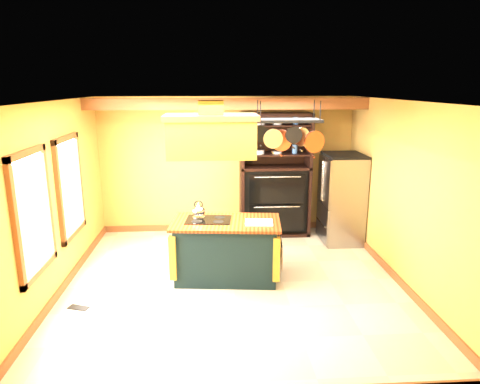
{
  "coord_description": "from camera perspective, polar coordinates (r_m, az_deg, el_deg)",
  "views": [
    {
      "loc": [
        -0.29,
        -5.92,
        2.92
      ],
      "look_at": [
        0.12,
        0.3,
        1.35
      ],
      "focal_mm": 32.0,
      "sensor_mm": 36.0,
      "label": 1
    }
  ],
  "objects": [
    {
      "name": "floor",
      "position": [
        6.6,
        -0.89,
        -12.08
      ],
      "size": [
        5.0,
        5.0,
        0.0
      ],
      "primitive_type": "plane",
      "color": "beige",
      "rests_on": "ground"
    },
    {
      "name": "ceiling",
      "position": [
        5.93,
        -0.99,
        12.03
      ],
      "size": [
        5.0,
        5.0,
        0.0
      ],
      "primitive_type": "plane",
      "rotation": [
        3.14,
        0.0,
        0.0
      ],
      "color": "white",
      "rests_on": "wall_back"
    },
    {
      "name": "wall_back",
      "position": [
        8.57,
        -1.78,
        3.59
      ],
      "size": [
        5.0,
        0.02,
        2.7
      ],
      "primitive_type": "cube",
      "color": "#B89443",
      "rests_on": "floor"
    },
    {
      "name": "wall_front",
      "position": [
        3.77,
        1.01,
        -10.42
      ],
      "size": [
        5.0,
        0.02,
        2.7
      ],
      "primitive_type": "cube",
      "color": "#B89443",
      "rests_on": "floor"
    },
    {
      "name": "wall_left",
      "position": [
        6.51,
        -23.5,
        -1.0
      ],
      "size": [
        0.02,
        5.0,
        2.7
      ],
      "primitive_type": "cube",
      "color": "#B89443",
      "rests_on": "floor"
    },
    {
      "name": "wall_right",
      "position": [
        6.73,
        20.85,
        -0.28
      ],
      "size": [
        0.02,
        5.0,
        2.7
      ],
      "primitive_type": "cube",
      "color": "#B89443",
      "rests_on": "floor"
    },
    {
      "name": "ceiling_beam",
      "position": [
        7.63,
        -1.63,
        11.67
      ],
      "size": [
        5.0,
        0.15,
        0.2
      ],
      "primitive_type": "cube",
      "color": "brown",
      "rests_on": "ceiling"
    },
    {
      "name": "window_near",
      "position": [
        5.76,
        -25.81,
        -2.58
      ],
      "size": [
        0.06,
        1.06,
        1.56
      ],
      "color": "brown",
      "rests_on": "wall_left"
    },
    {
      "name": "window_far",
      "position": [
        7.04,
        -21.68,
        0.67
      ],
      "size": [
        0.06,
        1.06,
        1.56
      ],
      "color": "brown",
      "rests_on": "wall_left"
    },
    {
      "name": "kitchen_island",
      "position": [
        6.61,
        -1.86,
        -7.62
      ],
      "size": [
        1.71,
        1.06,
        1.11
      ],
      "rotation": [
        0.0,
        0.0,
        -0.1
      ],
      "color": "black",
      "rests_on": "floor"
    },
    {
      "name": "range_hood",
      "position": [
        6.17,
        -3.84,
        7.72
      ],
      "size": [
        1.32,
        0.75,
        0.8
      ],
      "color": "#B98D2E",
      "rests_on": "ceiling"
    },
    {
      "name": "pot_rack",
      "position": [
        6.26,
        6.49,
        8.33
      ],
      "size": [
        1.02,
        0.47,
        0.74
      ],
      "color": "black",
      "rests_on": "ceiling"
    },
    {
      "name": "refrigerator",
      "position": [
        8.26,
        13.36,
        -1.13
      ],
      "size": [
        0.71,
        0.84,
        1.64
      ],
      "color": "gray",
      "rests_on": "floor"
    },
    {
      "name": "hutch",
      "position": [
        8.49,
        4.6,
        0.47
      ],
      "size": [
        1.36,
        0.61,
        2.4
      ],
      "color": "black",
      "rests_on": "floor"
    },
    {
      "name": "floor_register",
      "position": [
        6.34,
        -20.72,
        -14.23
      ],
      "size": [
        0.3,
        0.21,
        0.01
      ],
      "primitive_type": "cube",
      "rotation": [
        0.0,
        0.0,
        -0.34
      ],
      "color": "black",
      "rests_on": "floor"
    }
  ]
}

